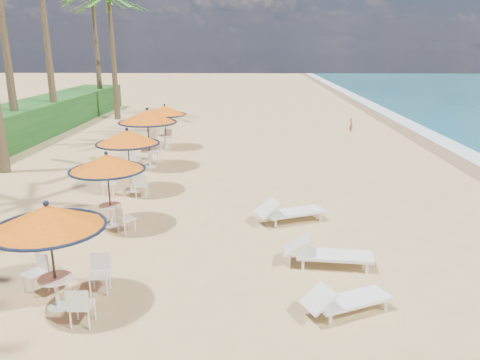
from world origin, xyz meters
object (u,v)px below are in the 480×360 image
Objects in this scene: station_1 at (107,170)px; lounger_mid at (325,253)px; station_4 at (164,114)px; lounger_far at (288,211)px; station_3 at (146,124)px; station_0 at (52,230)px; lounger_near at (344,300)px; station_2 at (128,145)px.

station_1 is 1.05× the size of lounger_mid.
station_4 reaches higher than lounger_far.
lounger_mid is at bearing -21.90° from station_1.
station_4 reaches higher than station_1.
station_3 is (-0.41, 6.74, 0.18)m from station_1.
station_1 is (-0.25, 4.19, 0.05)m from station_0.
station_0 reaches higher than lounger_near.
station_3 is at bearing 93.46° from station_1.
station_1 is 10.65m from station_4.
station_1 is at bearing -85.01° from station_2.
lounger_mid is (5.96, -5.60, -1.32)m from station_2.
lounger_mid is at bearing -99.07° from lounger_far.
station_2 is 9.79m from lounger_near.
station_0 reaches higher than lounger_mid.
station_2 is 6.15m from lounger_far.
station_4 is 1.07× the size of lounger_mid.
station_2 is 1.07× the size of lounger_far.
station_2 reaches higher than station_0.
station_4 reaches higher than station_0.
lounger_mid is (-0.07, 1.99, 0.04)m from lounger_near.
station_0 is 1.07× the size of lounger_mid.
lounger_near is 0.89× the size of lounger_mid.
station_3 is at bearing 108.62° from lounger_far.
station_4 is at bearing 88.15° from lounger_near.
lounger_far is (-0.66, 2.78, 0.00)m from lounger_mid.
station_1 is 5.21m from lounger_far.
lounger_near is (6.15, -11.01, -1.54)m from station_3.
station_0 is at bearing -86.62° from station_1.
station_3 is (-0.65, 10.92, 0.22)m from station_0.
station_0 is at bearing -87.48° from station_4.
station_4 is (-0.65, 14.83, 0.07)m from station_0.
station_1 is 3.33m from station_2.
lounger_far is at bearing -61.88° from station_4.
station_1 is at bearing -87.81° from station_4.
station_3 is 1.21× the size of lounger_mid.
station_3 is 10.98m from lounger_mid.
station_2 is at bearing 104.23° from lounger_near.
station_3 is at bearing 129.51° from lounger_mid.
station_2 is (-0.29, 3.31, -0.00)m from station_1.
lounger_far is at bearing 74.45° from lounger_near.
lounger_mid reaches higher than lounger_near.
station_2 is 7.33m from station_4.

